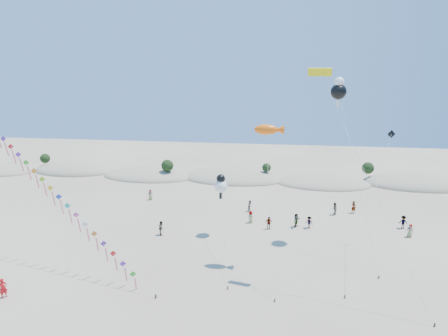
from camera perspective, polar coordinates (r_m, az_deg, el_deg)
dune_ridge at (r=68.94m, az=2.33°, el=-1.56°), size 145.30×11.49×5.57m
kite_train at (r=42.04m, az=-26.81°, el=-0.70°), size 26.43×10.76×18.20m
fish_kite at (r=36.44m, az=6.92°, el=5.77°), size 2.88×8.12×14.21m
cartoon_kite_low at (r=44.11m, az=-0.48°, el=-2.55°), size 3.21×12.73×7.47m
cartoon_kite_high at (r=43.28m, az=17.08°, el=11.30°), size 4.64×10.06×18.59m
parafoil_kite at (r=34.17m, az=14.81°, el=13.09°), size 10.15×7.68×19.45m
dark_kite at (r=41.49m, az=22.54°, el=-1.37°), size 6.63×13.07×12.96m
flyer_foreground at (r=39.09m, az=-30.60°, el=-15.49°), size 0.72×0.79×1.80m
beachgoers at (r=49.80m, az=10.06°, el=-7.30°), size 35.97×12.91×1.76m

